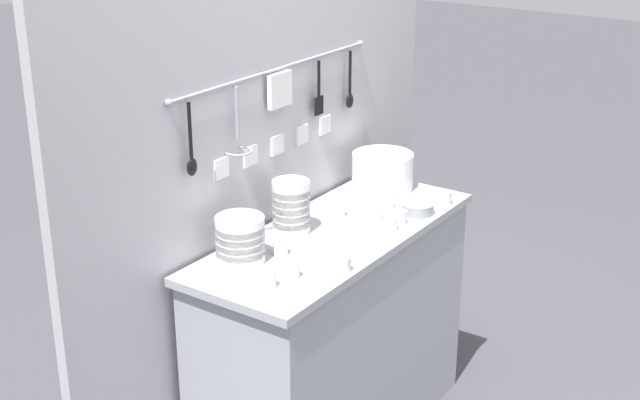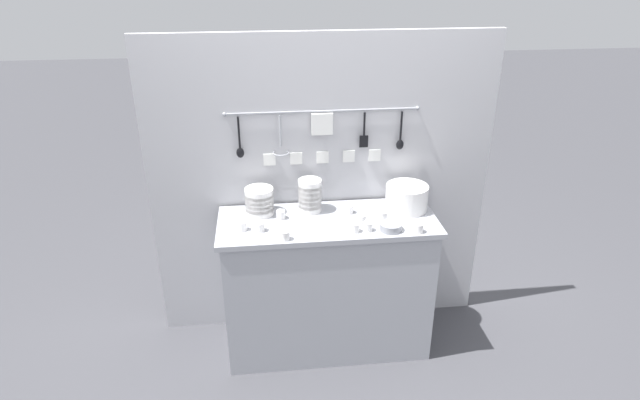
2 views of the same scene
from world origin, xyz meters
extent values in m
plane|color=#424247|center=(0.00, 0.00, 0.00)|extent=(20.00, 20.00, 0.00)
cube|color=#9EA0A8|center=(0.00, 0.00, 0.85)|extent=(1.23, 0.49, 0.03)
cube|color=#9EA0A8|center=(0.00, 0.00, 0.42)|extent=(1.19, 0.47, 0.84)
cube|color=#B2B2B7|center=(0.00, 0.28, 0.93)|extent=(2.03, 0.04, 1.85)
cylinder|color=#93969E|center=(0.00, 0.25, 1.42)|extent=(1.09, 0.01, 0.01)
sphere|color=#93969E|center=(-0.54, 0.25, 1.42)|extent=(0.02, 0.02, 0.02)
sphere|color=#93969E|center=(0.54, 0.25, 1.42)|extent=(0.02, 0.02, 0.02)
cylinder|color=black|center=(-0.47, 0.23, 1.32)|extent=(0.01, 0.01, 0.19)
ellipsoid|color=black|center=(-0.47, 0.23, 1.20)|extent=(0.04, 0.02, 0.06)
cylinder|color=#93969E|center=(-0.47, 0.24, 1.42)|extent=(0.01, 0.01, 0.02)
cylinder|color=#93969E|center=(-0.24, 0.23, 1.32)|extent=(0.01, 0.01, 0.18)
torus|color=#93969E|center=(-0.24, 0.23, 1.19)|extent=(0.10, 0.10, 0.01)
cylinder|color=#93969E|center=(-0.24, 0.24, 1.42)|extent=(0.01, 0.01, 0.02)
cube|color=silver|center=(-0.01, 0.23, 1.35)|extent=(0.12, 0.02, 0.12)
cylinder|color=#93969E|center=(-0.01, 0.24, 1.42)|extent=(0.00, 0.01, 0.02)
cylinder|color=black|center=(0.24, 0.23, 1.34)|extent=(0.01, 0.01, 0.14)
cube|color=black|center=(0.24, 0.23, 1.24)|extent=(0.05, 0.01, 0.07)
cylinder|color=#93969E|center=(0.24, 0.24, 1.42)|extent=(0.01, 0.01, 0.02)
cylinder|color=black|center=(0.45, 0.23, 1.32)|extent=(0.01, 0.01, 0.17)
ellipsoid|color=black|center=(0.45, 0.23, 1.21)|extent=(0.04, 0.02, 0.06)
cylinder|color=#93969E|center=(0.45, 0.24, 1.42)|extent=(0.01, 0.01, 0.02)
cube|color=white|center=(-0.31, 0.25, 1.15)|extent=(0.07, 0.01, 0.07)
cube|color=white|center=(-0.15, 0.25, 1.15)|extent=(0.07, 0.01, 0.07)
cube|color=white|center=(0.00, 0.25, 1.15)|extent=(0.07, 0.01, 0.07)
cube|color=white|center=(0.15, 0.25, 1.15)|extent=(0.07, 0.01, 0.07)
cube|color=white|center=(0.31, 0.25, 1.15)|extent=(0.07, 0.01, 0.07)
cylinder|color=white|center=(-0.09, 0.13, 0.89)|extent=(0.13, 0.13, 0.05)
cylinder|color=white|center=(-0.09, 0.13, 0.92)|extent=(0.13, 0.13, 0.05)
cylinder|color=white|center=(-0.09, 0.13, 0.95)|extent=(0.13, 0.13, 0.05)
cylinder|color=white|center=(-0.09, 0.13, 0.98)|extent=(0.13, 0.13, 0.05)
cylinder|color=white|center=(-0.09, 0.13, 1.00)|extent=(0.13, 0.13, 0.05)
cylinder|color=white|center=(-0.09, 0.13, 1.03)|extent=(0.13, 0.13, 0.05)
cylinder|color=white|center=(-0.38, 0.12, 0.89)|extent=(0.16, 0.16, 0.05)
cylinder|color=white|center=(-0.38, 0.12, 0.92)|extent=(0.16, 0.16, 0.05)
cylinder|color=white|center=(-0.38, 0.12, 0.94)|extent=(0.16, 0.16, 0.05)
cylinder|color=white|center=(-0.38, 0.12, 0.97)|extent=(0.16, 0.16, 0.05)
cylinder|color=white|center=(-0.38, 0.12, 1.00)|extent=(0.16, 0.16, 0.05)
cylinder|color=white|center=(0.47, 0.09, 0.87)|extent=(0.24, 0.24, 0.01)
cylinder|color=white|center=(0.47, 0.09, 0.88)|extent=(0.24, 0.24, 0.01)
cylinder|color=white|center=(0.47, 0.09, 0.89)|extent=(0.24, 0.24, 0.01)
cylinder|color=white|center=(0.47, 0.09, 0.91)|extent=(0.24, 0.24, 0.01)
cylinder|color=white|center=(0.47, 0.09, 0.92)|extent=(0.24, 0.24, 0.01)
cylinder|color=white|center=(0.47, 0.09, 0.93)|extent=(0.24, 0.24, 0.01)
cylinder|color=white|center=(0.47, 0.09, 0.94)|extent=(0.24, 0.24, 0.01)
cylinder|color=white|center=(0.47, 0.09, 0.95)|extent=(0.24, 0.24, 0.01)
cylinder|color=white|center=(0.47, 0.09, 0.96)|extent=(0.24, 0.24, 0.01)
cylinder|color=white|center=(0.47, 0.09, 0.97)|extent=(0.24, 0.24, 0.01)
cylinder|color=white|center=(0.47, 0.09, 0.99)|extent=(0.24, 0.24, 0.01)
cylinder|color=white|center=(0.47, 0.09, 1.00)|extent=(0.24, 0.24, 0.01)
cylinder|color=white|center=(0.47, 0.09, 1.01)|extent=(0.24, 0.24, 0.01)
cylinder|color=#93969E|center=(0.32, -0.16, 0.89)|extent=(0.12, 0.12, 0.04)
cylinder|color=white|center=(0.47, -0.20, 0.89)|extent=(0.05, 0.05, 0.05)
cylinder|color=white|center=(-0.38, -0.09, 0.89)|extent=(0.05, 0.05, 0.05)
cylinder|color=white|center=(0.31, -0.03, 0.89)|extent=(0.05, 0.05, 0.05)
cylinder|color=white|center=(-0.26, 0.05, 0.89)|extent=(0.05, 0.05, 0.05)
cylinder|color=white|center=(-0.48, -0.07, 0.89)|extent=(0.05, 0.05, 0.05)
cylinder|color=white|center=(0.13, -0.15, 0.89)|extent=(0.05, 0.05, 0.05)
cylinder|color=white|center=(0.18, -0.06, 0.89)|extent=(0.05, 0.05, 0.05)
cylinder|color=white|center=(0.20, -0.15, 0.89)|extent=(0.05, 0.05, 0.05)
cylinder|color=white|center=(0.13, 0.07, 0.89)|extent=(0.05, 0.05, 0.05)
cylinder|color=white|center=(-0.25, -0.20, 0.89)|extent=(0.05, 0.05, 0.05)
camera|label=1|loc=(-2.44, -1.61, 2.13)|focal=50.00mm
camera|label=2|loc=(-0.35, -2.65, 2.25)|focal=30.00mm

